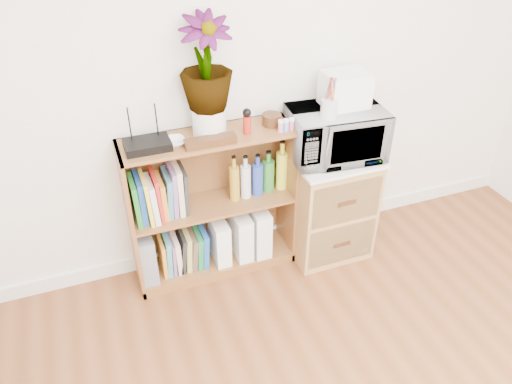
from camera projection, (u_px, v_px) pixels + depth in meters
skirting_board at (258, 234)px, 3.46m from camera, size 4.00×0.02×0.10m
bookshelf at (212, 206)px, 3.01m from camera, size 1.00×0.30×0.95m
wicker_unit at (327, 204)px, 3.24m from camera, size 0.50×0.45×0.70m
microwave at (335, 134)px, 2.94m from camera, size 0.58×0.42×0.30m
pen_cup at (329, 109)px, 2.75m from camera, size 0.09×0.09×0.10m
small_appliance at (345, 89)px, 2.86m from camera, size 0.25×0.21×0.20m
router at (147, 145)px, 2.62m from camera, size 0.24×0.16×0.04m
white_bowl at (173, 142)px, 2.65m from camera, size 0.13×0.13×0.03m
plant_pot at (209, 121)px, 2.72m from camera, size 0.19×0.19×0.16m
potted_plant at (206, 63)px, 2.54m from camera, size 0.28×0.28×0.50m
trinket_box at (210, 141)px, 2.65m from camera, size 0.28×0.07×0.04m
kokeshi_doll at (247, 125)px, 2.75m from camera, size 0.05×0.05×0.10m
wooden_bowl at (272, 119)px, 2.84m from camera, size 0.11×0.11×0.06m
paint_jars at (286, 126)px, 2.78m from camera, size 0.11×0.04×0.05m
file_box at (146, 254)px, 3.02m from camera, size 0.10×0.26×0.32m
magazine_holder_left at (219, 239)px, 3.16m from camera, size 0.09×0.24×0.29m
magazine_holder_mid at (240, 233)px, 3.19m from camera, size 0.10×0.25×0.31m
magazine_holder_right at (258, 228)px, 3.22m from camera, size 0.10×0.26×0.33m
cookbooks at (159, 194)px, 2.83m from camera, size 0.32×0.20×0.30m
liquor_bottles at (267, 172)px, 3.02m from camera, size 0.46×0.07×0.32m
lower_books at (183, 250)px, 3.11m from camera, size 0.30×0.19×0.26m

